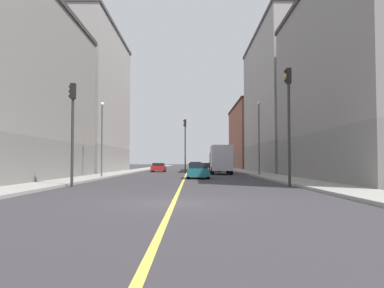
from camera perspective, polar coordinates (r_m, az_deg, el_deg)
ground_plane at (r=13.87m, az=-2.73°, el=-8.57°), size 400.00×400.00×0.00m
sidewalk_left at (r=63.23m, az=6.72°, el=-3.80°), size 2.76×168.00×0.15m
sidewalk_right at (r=63.40m, az=-7.92°, el=-3.79°), size 2.76×168.00×0.15m
lane_center_stripe at (r=62.80m, az=-0.61°, el=-3.89°), size 0.16×154.00×0.01m
building_left_mid at (r=56.12m, az=15.26°, el=5.86°), size 12.16×24.55×19.17m
building_left_far at (r=82.15m, az=10.30°, el=1.00°), size 12.16×25.26×13.00m
building_right_midblock at (r=55.46m, az=-16.89°, el=6.01°), size 12.16×21.86×19.21m
traffic_light_left_near at (r=23.44m, az=13.86°, el=4.70°), size 0.40×0.32×6.88m
traffic_light_right_near at (r=23.73m, az=-17.03°, el=3.41°), size 0.40×0.32×5.99m
traffic_light_median_far at (r=50.02m, az=-1.03°, el=0.77°), size 0.40×0.32×6.84m
street_lamp_left_near at (r=39.25m, az=9.69°, el=1.99°), size 0.36×0.36×7.27m
street_lamp_right_near at (r=35.28m, az=-12.99°, el=1.89°), size 0.36×0.36×6.53m
car_black at (r=56.83m, az=0.53°, el=-3.34°), size 1.91×4.14×1.40m
car_red at (r=55.52m, az=-4.89°, el=-3.41°), size 1.91×4.17×1.24m
car_yellow at (r=74.27m, az=0.50°, el=-3.19°), size 1.97×3.97×1.33m
car_green at (r=65.07m, az=0.45°, el=-3.29°), size 1.99×3.98×1.31m
car_teal at (r=33.76m, az=0.90°, el=-3.93°), size 1.91×4.22×1.34m
car_maroon at (r=56.76m, az=3.15°, el=-3.39°), size 1.94×4.16×1.27m
box_truck at (r=44.88m, az=4.17°, el=-2.23°), size 2.35×6.64×3.25m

